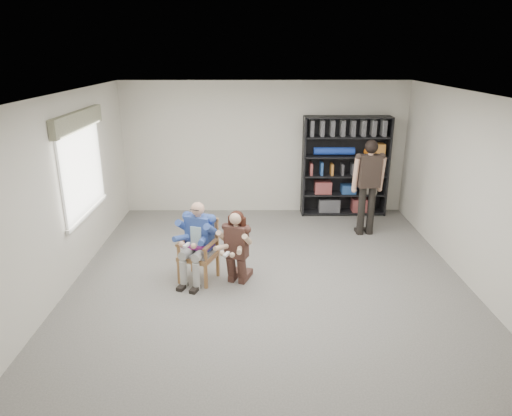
{
  "coord_description": "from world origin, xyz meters",
  "views": [
    {
      "loc": [
        -0.25,
        -6.09,
        3.36
      ],
      "look_at": [
        -0.2,
        0.6,
        1.05
      ],
      "focal_mm": 32.0,
      "sensor_mm": 36.0,
      "label": 1
    }
  ],
  "objects_px": {
    "seated_man": "(198,242)",
    "kneeling_woman": "(236,248)",
    "standing_man": "(368,189)",
    "armchair": "(198,251)",
    "bookshelf": "(345,166)"
  },
  "relations": [
    {
      "from": "seated_man",
      "to": "bookshelf",
      "type": "xyz_separation_m",
      "value": [
        2.78,
        3.03,
        0.42
      ]
    },
    {
      "from": "kneeling_woman",
      "to": "standing_man",
      "type": "height_order",
      "value": "standing_man"
    },
    {
      "from": "bookshelf",
      "to": "armchair",
      "type": "bearing_deg",
      "value": -132.55
    },
    {
      "from": "armchair",
      "to": "seated_man",
      "type": "xyz_separation_m",
      "value": [
        0.0,
        0.0,
        0.15
      ]
    },
    {
      "from": "seated_man",
      "to": "kneeling_woman",
      "type": "relative_size",
      "value": 1.09
    },
    {
      "from": "armchair",
      "to": "bookshelf",
      "type": "xyz_separation_m",
      "value": [
        2.78,
        3.03,
        0.57
      ]
    },
    {
      "from": "seated_man",
      "to": "standing_man",
      "type": "distance_m",
      "value": 3.53
    },
    {
      "from": "bookshelf",
      "to": "standing_man",
      "type": "distance_m",
      "value": 1.21
    },
    {
      "from": "bookshelf",
      "to": "standing_man",
      "type": "relative_size",
      "value": 1.15
    },
    {
      "from": "kneeling_woman",
      "to": "standing_man",
      "type": "relative_size",
      "value": 0.63
    },
    {
      "from": "armchair",
      "to": "standing_man",
      "type": "height_order",
      "value": "standing_man"
    },
    {
      "from": "kneeling_woman",
      "to": "seated_man",
      "type": "bearing_deg",
      "value": -171.19
    },
    {
      "from": "armchair",
      "to": "seated_man",
      "type": "relative_size",
      "value": 0.77
    },
    {
      "from": "armchair",
      "to": "bookshelf",
      "type": "bearing_deg",
      "value": 67.95
    },
    {
      "from": "seated_man",
      "to": "standing_man",
      "type": "height_order",
      "value": "standing_man"
    }
  ]
}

